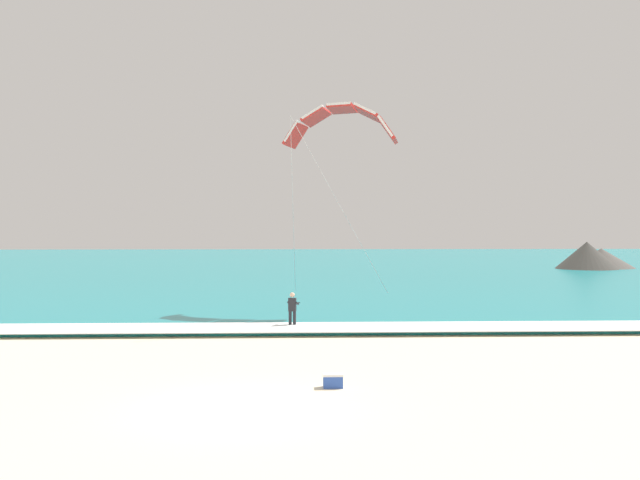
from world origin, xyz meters
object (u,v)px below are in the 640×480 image
at_px(cooler_box, 333,381).
at_px(surfboard, 292,329).
at_px(kite_primary, 341,121).
at_px(kitesurfer, 292,309).

bearing_deg(cooler_box, surfboard, 96.05).
height_order(surfboard, kite_primary, kite_primary).
xyz_separation_m(kite_primary, cooler_box, (-1.37, -17.42, -10.15)).
relative_size(surfboard, kite_primary, 0.15).
xyz_separation_m(surfboard, cooler_box, (1.21, -11.41, 0.18)).
height_order(kite_primary, cooler_box, kite_primary).
bearing_deg(kitesurfer, kite_primary, 66.72).
bearing_deg(surfboard, kite_primary, 66.74).
distance_m(surfboard, cooler_box, 11.48).
xyz_separation_m(surfboard, kitesurfer, (0.00, 0.02, 0.91)).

